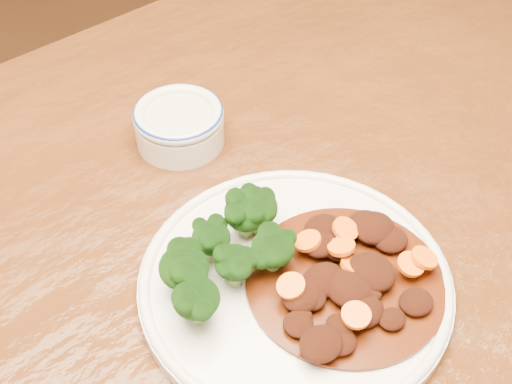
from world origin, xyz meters
TOP-DOWN VIEW (x-y plane):
  - dining_table at (-0.00, 0.00)m, footprint 1.52×0.94m
  - dinner_plate at (0.04, -0.08)m, footprint 0.30×0.30m
  - broccoli_florets at (-0.00, -0.03)m, footprint 0.15×0.10m
  - mince_stew at (0.07, -0.12)m, footprint 0.19×0.19m
  - dip_bowl at (0.08, 0.17)m, footprint 0.11×0.11m

SIDE VIEW (x-z plane):
  - dining_table at x=0.00m, z-range 0.30..1.05m
  - dinner_plate at x=0.04m, z-range 0.75..0.77m
  - mince_stew at x=0.07m, z-range 0.76..0.79m
  - dip_bowl at x=0.08m, z-range 0.75..0.80m
  - broccoli_florets at x=0.00m, z-range 0.77..0.82m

